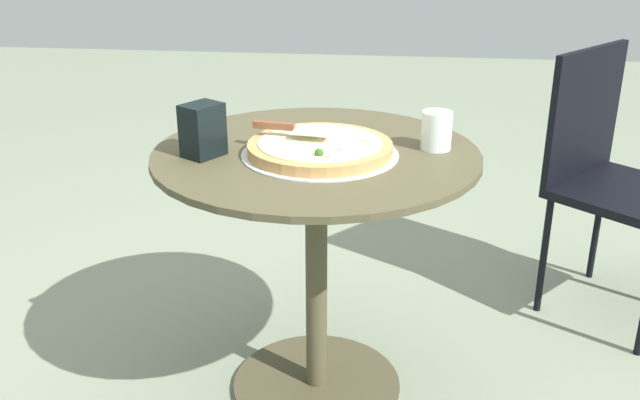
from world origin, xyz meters
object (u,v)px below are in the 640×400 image
object	(u,v)px
drinking_cup	(437,130)
patio_chair_corner	(611,167)
patio_table	(316,225)
pizza_server	(292,128)
napkin_dispenser	(203,130)
pizza_on_tray	(320,149)

from	to	relation	value
drinking_cup	patio_chair_corner	bearing A→B (deg)	-48.18
patio_chair_corner	patio_table	bearing A→B (deg)	123.18
pizza_server	napkin_dispenser	size ratio (longest dim) A/B	1.60
patio_table	patio_chair_corner	size ratio (longest dim) A/B	0.95
pizza_server	drinking_cup	distance (m)	0.37
patio_table	pizza_on_tray	size ratio (longest dim) A/B	2.12
patio_table	patio_chair_corner	distance (m)	1.09
pizza_on_tray	patio_chair_corner	distance (m)	1.12
pizza_on_tray	drinking_cup	size ratio (longest dim) A/B	4.03
pizza_server	drinking_cup	world-z (taller)	drinking_cup
pizza_server	napkin_dispenser	world-z (taller)	napkin_dispenser
pizza_on_tray	patio_chair_corner	size ratio (longest dim) A/B	0.45
patio_table	drinking_cup	distance (m)	0.41
pizza_on_tray	napkin_dispenser	distance (m)	0.30
patio_table	patio_chair_corner	xyz separation A→B (m)	(0.60, -0.91, -0.01)
drinking_cup	patio_chair_corner	size ratio (longest dim) A/B	0.11
drinking_cup	patio_table	bearing A→B (deg)	100.06
pizza_on_tray	napkin_dispenser	bearing A→B (deg)	97.93
drinking_cup	pizza_server	bearing A→B (deg)	97.43
napkin_dispenser	patio_chair_corner	world-z (taller)	patio_chair_corner
pizza_server	napkin_dispenser	xyz separation A→B (m)	(-0.08, 0.21, 0.01)
napkin_dispenser	patio_chair_corner	distance (m)	1.39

